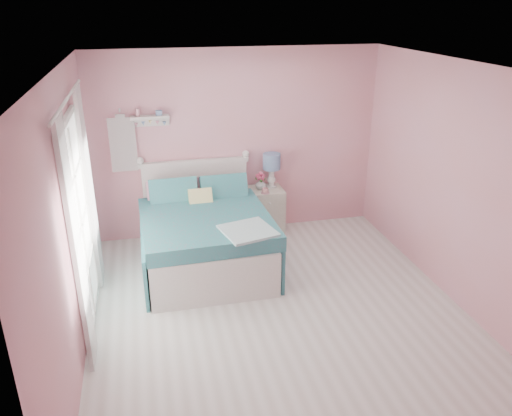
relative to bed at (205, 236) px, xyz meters
name	(u,v)px	position (x,y,z in m)	size (l,w,h in m)	color
floor	(279,313)	(0.63, -1.27, -0.39)	(4.50, 4.50, 0.00)	beige
room_shell	(282,176)	(0.63, -1.27, 1.19)	(4.50, 4.50, 4.50)	#D9898D
bed	(205,236)	(0.00, 0.00, 0.00)	(1.59, 1.96, 1.12)	silver
nightstand	(266,211)	(0.97, 0.72, -0.05)	(0.48, 0.47, 0.69)	beige
table_lamp	(272,164)	(1.07, 0.79, 0.64)	(0.25, 0.25, 0.49)	white
vase	(261,184)	(0.90, 0.74, 0.37)	(0.14, 0.14, 0.15)	silver
teacup	(265,191)	(0.93, 0.57, 0.33)	(0.09, 0.09, 0.07)	pink
roses	(260,176)	(0.90, 0.73, 0.49)	(0.14, 0.11, 0.12)	#DA4A72
wall_shelf	(150,118)	(-0.55, 0.92, 1.34)	(0.50, 0.15, 0.25)	silver
hanging_dress	(123,145)	(-0.92, 0.91, 1.01)	(0.34, 0.03, 0.72)	white
french_door	(80,226)	(-1.34, -0.87, 0.68)	(0.04, 1.32, 2.16)	silver
curtain_near	(77,249)	(-1.29, -1.62, 0.79)	(0.04, 0.40, 2.32)	white
curtain_far	(90,190)	(-1.29, -0.13, 0.79)	(0.04, 0.40, 2.32)	white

